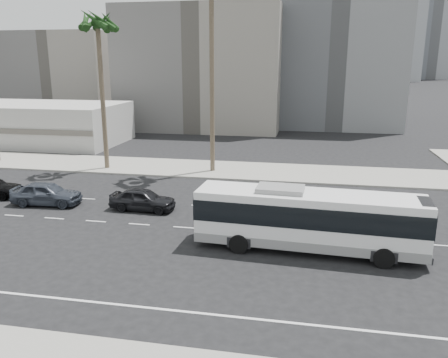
% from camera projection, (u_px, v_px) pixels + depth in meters
% --- Properties ---
extents(ground, '(700.00, 700.00, 0.00)m').
position_uv_depth(ground, '(231.00, 231.00, 27.77)').
color(ground, black).
rests_on(ground, ground).
extents(sidewalk_north, '(120.00, 7.00, 0.15)m').
position_uv_depth(sidewalk_north, '(259.00, 171.00, 42.47)').
color(sidewalk_north, gray).
rests_on(sidewalk_north, ground).
extents(commercial_low, '(22.00, 12.16, 5.00)m').
position_uv_depth(commercial_low, '(35.00, 123.00, 57.27)').
color(commercial_low, '#AFADA7').
rests_on(commercial_low, ground).
extents(midrise_beige_west, '(24.00, 18.00, 18.00)m').
position_uv_depth(midrise_beige_west, '(206.00, 69.00, 70.39)').
color(midrise_beige_west, slate).
rests_on(midrise_beige_west, ground).
extents(midrise_gray_center, '(20.00, 20.00, 26.00)m').
position_uv_depth(midrise_gray_center, '(336.00, 43.00, 72.38)').
color(midrise_gray_center, '#5B5D60').
rests_on(midrise_gray_center, ground).
extents(midrise_beige_far, '(18.00, 16.00, 15.00)m').
position_uv_depth(midrise_beige_far, '(71.00, 77.00, 80.25)').
color(midrise_beige_far, slate).
rests_on(midrise_beige_far, ground).
extents(civic_tower, '(42.00, 42.00, 129.00)m').
position_uv_depth(civic_tower, '(304.00, 9.00, 255.66)').
color(civic_tower, beige).
rests_on(civic_tower, ground).
extents(highrise_right, '(26.00, 26.00, 70.00)m').
position_uv_depth(highrise_right, '(396.00, 11.00, 229.10)').
color(highrise_right, slate).
rests_on(highrise_right, ground).
extents(highrise_far, '(22.00, 22.00, 60.00)m').
position_uv_depth(highrise_far, '(432.00, 25.00, 254.32)').
color(highrise_far, slate).
rests_on(highrise_far, ground).
extents(city_bus, '(12.50, 3.46, 3.55)m').
position_uv_depth(city_bus, '(309.00, 218.00, 24.52)').
color(city_bus, white).
rests_on(city_bus, ground).
extents(car_a, '(2.02, 4.69, 1.58)m').
position_uv_depth(car_a, '(143.00, 199.00, 31.50)').
color(car_a, black).
rests_on(car_a, ground).
extents(car_b, '(2.36, 5.16, 1.72)m').
position_uv_depth(car_b, '(46.00, 193.00, 32.64)').
color(car_b, '#333944').
rests_on(car_b, ground).
extents(palm_mid, '(4.76, 4.76, 14.70)m').
position_uv_depth(palm_mid, '(98.00, 26.00, 40.30)').
color(palm_mid, brown).
rests_on(palm_mid, ground).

